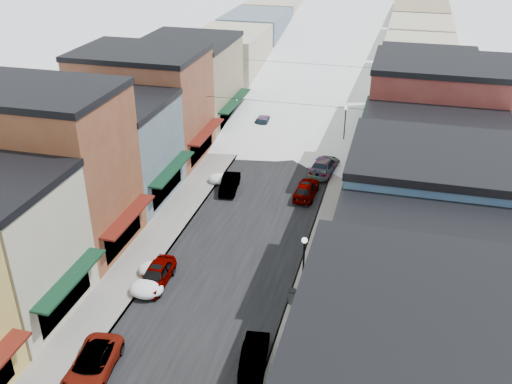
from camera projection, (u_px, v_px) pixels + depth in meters
The scene contains 31 objects.
road at pixel (316, 101), 75.52m from camera, with size 10.00×160.00×0.01m, color black.
sidewalk_left at pixel (268, 96), 76.97m from camera, with size 3.20×160.00×0.15m, color gray.
sidewalk_right at pixel (366, 104), 74.00m from camera, with size 3.20×160.00×0.15m, color gray.
curb_left at pixel (279, 97), 76.62m from camera, with size 0.10×160.00×0.15m, color slate.
curb_right at pixel (354, 103), 74.35m from camera, with size 0.10×160.00×0.15m, color slate.
bldg_l_brick_near at pixel (48, 170), 41.80m from camera, with size 12.30×8.20×12.50m.
bldg_l_grayblue at pixel (112, 148), 49.79m from camera, with size 11.30×9.20×9.00m.
bldg_l_brick_far at pixel (144, 104), 57.28m from camera, with size 13.30×9.20×11.00m.
bldg_l_tan at pixel (189, 82), 65.88m from camera, with size 11.30×11.20×10.00m.
bldg_r_green at pixel (424, 321), 29.15m from camera, with size 11.30×9.20×9.50m.
bldg_r_blue at pixel (425, 225), 36.65m from camera, with size 11.30×9.20×10.50m.
bldg_r_cream at pixel (430, 178), 44.61m from camera, with size 12.30×9.20×9.00m.
bldg_r_brick_far at pixel (437, 124), 51.65m from camera, with size 13.30×9.20×11.50m.
bldg_r_tan at pixel (424, 100), 60.92m from camera, with size 11.30×11.20×9.50m.
distant_blocks at pixel (340, 34), 93.42m from camera, with size 34.00×55.00×8.00m.
overhead_cables at pixel (300, 81), 61.93m from camera, with size 16.40×15.04×0.04m.
car_white_suv at pixel (92, 365), 31.94m from camera, with size 2.29×4.97×1.38m, color silver.
car_silver_sedan at pixel (156, 275), 39.52m from camera, with size 1.74×4.32×1.47m, color #97999F.
car_dark_hatch at pixel (230, 184), 52.20m from camera, with size 1.42×4.08×1.35m, color black.
car_silver_wagon at pixel (262, 125), 65.50m from camera, with size 2.11×5.20×1.51m, color gray.
car_green_sedan at pixel (254, 354), 32.75m from camera, with size 1.40×4.03×1.33m, color black.
car_gray_suv at pixel (306, 189), 51.12m from camera, with size 1.79×4.46×1.52m, color gray.
car_black_sedan at pixel (324, 165), 55.55m from camera, with size 2.15×5.30×1.54m, color black.
car_lane_silver at pixel (292, 108), 70.82m from camera, with size 1.66×4.12×1.40m, color #9A9CA2.
car_lane_white at pixel (326, 89), 77.93m from camera, with size 2.33×5.05×1.40m, color silver.
trash_can at pixel (292, 296), 37.52m from camera, with size 0.60×0.60×1.01m.
streetlamp_near at pixel (304, 260), 36.96m from camera, with size 0.39×0.39×4.66m.
streetlamp_far at pixel (345, 121), 60.26m from camera, with size 0.37×0.37×4.45m.
snow_pile_near at pixel (148, 288), 38.60m from camera, with size 2.34×2.64×0.99m.
snow_pile_mid at pixel (154, 269), 40.66m from camera, with size 2.15×2.52×0.91m.
snow_pile_far at pixel (220, 179), 53.71m from camera, with size 2.07×2.47×0.88m.
Camera 1 is at (10.66, -12.26, 24.05)m, focal length 40.00 mm.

